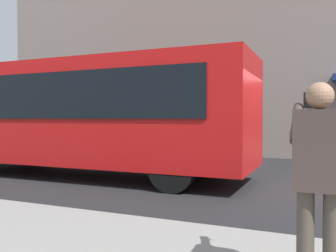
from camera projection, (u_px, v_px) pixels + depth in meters
The scene contains 4 objects.
ground_plane at pixel (273, 190), 7.79m from camera, with size 60.00×60.00×0.00m, color #232326.
building_facade_far at pixel (296, 5), 13.90m from camera, with size 28.00×1.55×12.00m.
red_bus at pixel (84, 114), 9.63m from camera, with size 9.05×2.54×3.08m.
pedestrian_photographer at pixel (320, 170), 2.89m from camera, with size 0.53×0.52×1.70m.
Camera 1 is at (-0.95, 8.04, 1.56)m, focal length 38.25 mm.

